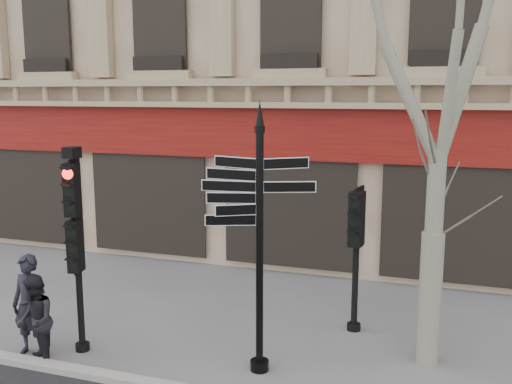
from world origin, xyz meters
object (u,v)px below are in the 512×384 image
Objects in this scene: traffic_signal_secondary at (357,234)px; pedestrian_b at (35,321)px; traffic_signal_main at (76,225)px; pedestrian_a at (30,305)px; fingerpost at (260,194)px.

traffic_signal_secondary reaches higher than pedestrian_b.
pedestrian_b is at bearing -132.62° from traffic_signal_main.
traffic_signal_main is at bearing 109.25° from pedestrian_b.
pedestrian_a is 0.49m from pedestrian_b.
pedestrian_a is at bearing -143.62° from traffic_signal_secondary.
fingerpost reaches higher than traffic_signal_main.
pedestrian_a is (-0.76, -0.40, -1.42)m from traffic_signal_main.
pedestrian_a is at bearing -171.74° from pedestrian_b.
traffic_signal_main is 2.35× the size of pedestrian_b.
traffic_signal_secondary is at bearing 15.83° from traffic_signal_main.
traffic_signal_secondary reaches higher than pedestrian_a.
pedestrian_b is (-0.40, -0.71, -1.54)m from traffic_signal_main.
fingerpost is at bearing 64.46° from pedestrian_b.
pedestrian_b is at bearing -139.29° from traffic_signal_secondary.
traffic_signal_main is 1.33× the size of traffic_signal_secondary.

